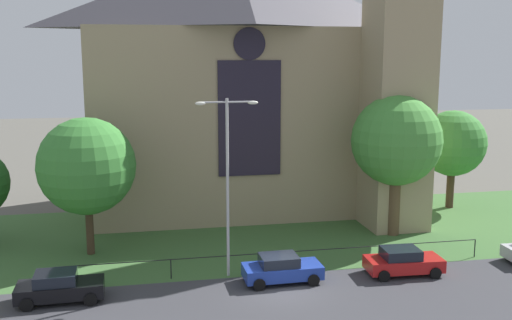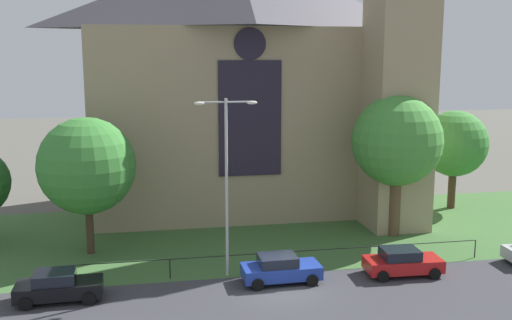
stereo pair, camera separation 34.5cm
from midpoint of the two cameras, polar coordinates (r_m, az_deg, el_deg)
name	(u,v)px [view 1 (the left image)]	position (r m, az deg, el deg)	size (l,w,h in m)	color
ground	(248,233)	(41.03, -1.02, -7.01)	(160.00, 160.00, 0.00)	#56544C
road_asphalt	(292,304)	(30.02, 3.14, -13.66)	(120.00, 8.00, 0.01)	#38383D
grass_verge	(253,242)	(39.15, -0.50, -7.86)	(120.00, 20.00, 0.01)	#3D6633
church_building	(246,78)	(46.37, -1.14, 7.89)	(23.20, 16.20, 26.00)	tan
iron_railing	(279,255)	(33.83, 1.96, -9.12)	(24.36, 0.07, 1.13)	black
tree_right_near	(396,141)	(40.33, 13.11, 1.77)	(6.01, 6.01, 9.48)	brown
tree_left_near	(87,166)	(36.97, -16.24, -0.58)	(5.87, 5.87, 8.43)	#423021
tree_right_far	(453,144)	(49.03, 18.22, 1.52)	(5.18, 5.18, 7.79)	#423021
streetlamp_near	(227,168)	(31.87, -3.08, -0.74)	(3.37, 0.26, 9.82)	#B2B2B7
parked_car_black	(59,287)	(31.60, -18.70, -11.50)	(4.24, 2.09, 1.51)	black
parked_car_blue	(281,269)	(32.38, 2.16, -10.41)	(4.23, 2.09, 1.51)	#1E3899
parked_car_red	(403,261)	(34.36, 13.67, -9.47)	(4.28, 2.19, 1.51)	#B21919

